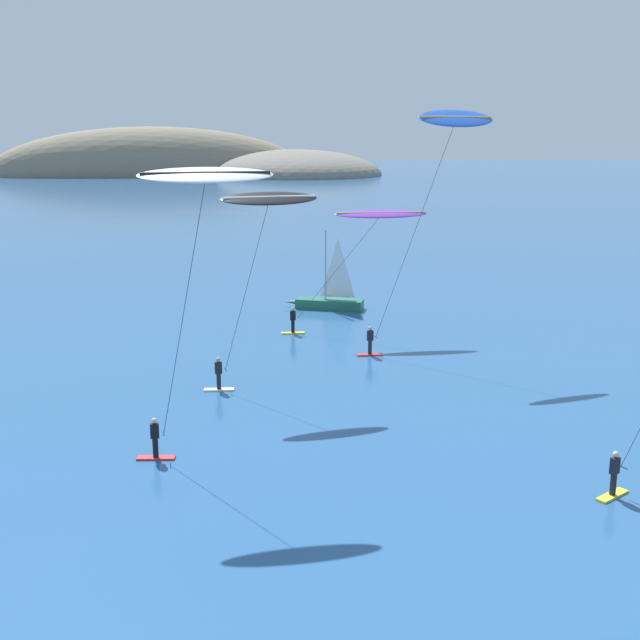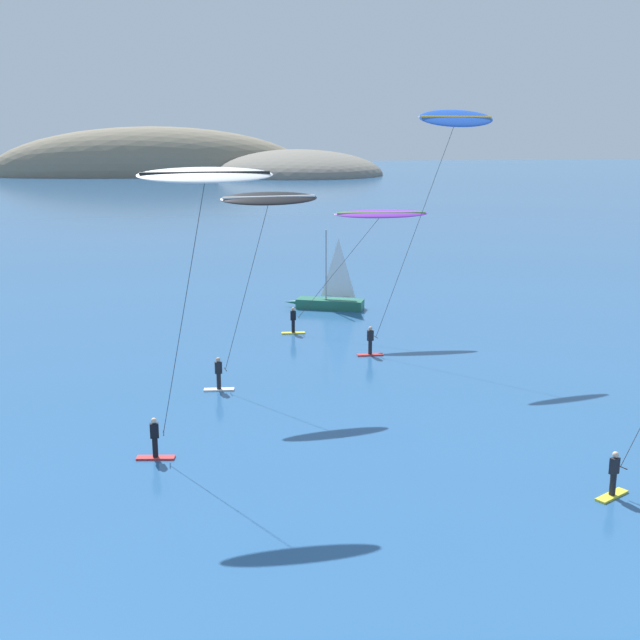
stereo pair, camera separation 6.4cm
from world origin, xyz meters
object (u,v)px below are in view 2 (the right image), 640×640
object	(u,v)px
kitesurfer_blue	(449,137)
kitesurfer_black	(265,215)
sailboat_near	(326,300)
kitesurfer_white	(201,199)
kitesurfer_purple	(374,223)

from	to	relation	value
kitesurfer_blue	kitesurfer_black	bearing A→B (deg)	-154.04
kitesurfer_black	kitesurfer_blue	distance (m)	12.70
kitesurfer_black	kitesurfer_blue	size ratio (longest dim) A/B	0.71
sailboat_near	kitesurfer_black	bearing A→B (deg)	-109.58
kitesurfer_black	kitesurfer_blue	bearing A→B (deg)	25.96
kitesurfer_blue	kitesurfer_white	world-z (taller)	kitesurfer_blue
sailboat_near	kitesurfer_blue	distance (m)	17.22
kitesurfer_black	kitesurfer_purple	bearing A→B (deg)	52.09
kitesurfer_purple	kitesurfer_blue	distance (m)	7.76
kitesurfer_black	kitesurfer_purple	xyz separation A→B (m)	(7.85, 10.08, -1.71)
kitesurfer_black	kitesurfer_purple	world-z (taller)	kitesurfer_black
kitesurfer_black	kitesurfer_purple	size ratio (longest dim) A/B	1.05
sailboat_near	kitesurfer_blue	xyz separation A→B (m)	(4.88, -11.75, 11.61)
sailboat_near	kitesurfer_white	size ratio (longest dim) A/B	0.51
kitesurfer_white	kitesurfer_blue	bearing A→B (deg)	44.06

